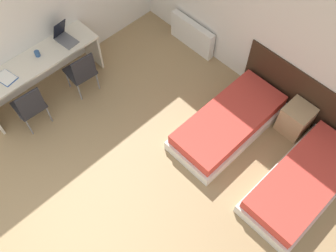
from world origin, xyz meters
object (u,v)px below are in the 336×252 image
object	(u,v)px
bed_near_window	(229,123)
chair_near_laptop	(82,71)
nightstand	(295,119)
laptop	(64,37)
chair_near_notebook	(30,105)
bed_near_door	(303,182)

from	to	relation	value
bed_near_window	chair_near_laptop	xyz separation A→B (m)	(-2.15, -1.10, 0.30)
nightstand	laptop	xyz separation A→B (m)	(-3.30, -1.74, 0.57)
bed_near_window	laptop	bearing A→B (deg)	-159.06
chair_near_notebook	bed_near_window	bearing A→B (deg)	45.99
bed_near_window	nightstand	world-z (taller)	nightstand
chair_near_laptop	bed_near_door	bearing A→B (deg)	21.25
chair_near_laptop	laptop	distance (m)	0.59
bed_near_window	bed_near_door	size ratio (longest dim) A/B	1.00
chair_near_notebook	laptop	world-z (taller)	laptop
nightstand	chair_near_notebook	bearing A→B (deg)	-135.46
chair_near_notebook	laptop	bearing A→B (deg)	116.46
laptop	nightstand	bearing A→B (deg)	22.07
bed_near_window	nightstand	bearing A→B (deg)	47.20
chair_near_notebook	bed_near_door	bearing A→B (deg)	32.58
bed_near_window	chair_near_notebook	bearing A→B (deg)	-136.37
chair_near_laptop	laptop	world-z (taller)	laptop
bed_near_window	laptop	xyz separation A→B (m)	(-2.62, -1.00, 0.64)
chair_near_laptop	laptop	bearing A→B (deg)	172.29
laptop	chair_near_notebook	bearing A→B (deg)	-71.60
chair_near_laptop	nightstand	bearing A→B (deg)	36.86
chair_near_notebook	nightstand	bearing A→B (deg)	46.89
bed_near_window	nightstand	distance (m)	1.01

